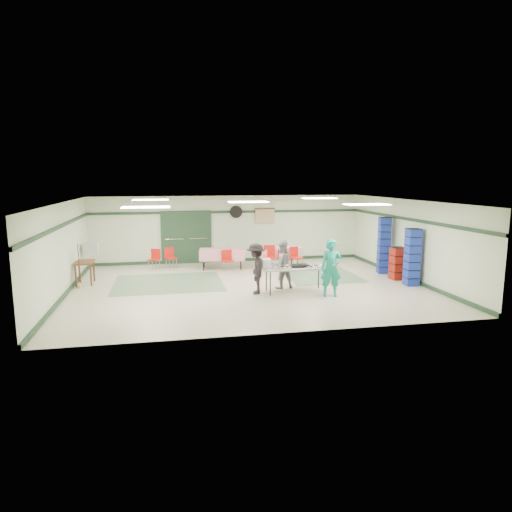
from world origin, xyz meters
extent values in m
plane|color=#BEB499|center=(0.00, 0.00, 0.00)|extent=(11.00, 11.00, 0.00)
plane|color=white|center=(0.00, 0.00, 2.70)|extent=(11.00, 11.00, 0.00)
plane|color=beige|center=(0.00, 4.50, 1.35)|extent=(11.00, 0.00, 11.00)
plane|color=beige|center=(0.00, -4.50, 1.35)|extent=(11.00, 0.00, 11.00)
plane|color=beige|center=(-5.50, 0.00, 1.35)|extent=(0.00, 9.00, 9.00)
plane|color=beige|center=(5.50, 0.00, 1.35)|extent=(0.00, 9.00, 9.00)
cube|color=#1E3722|center=(0.00, 4.47, 2.05)|extent=(11.00, 0.06, 0.10)
cube|color=#1E3722|center=(0.00, 4.47, 0.06)|extent=(11.00, 0.06, 0.12)
cube|color=#1E3722|center=(-5.47, 0.00, 2.05)|extent=(0.06, 9.00, 0.10)
cube|color=#1E3722|center=(-5.47, 0.00, 0.06)|extent=(0.06, 9.00, 0.12)
cube|color=#1E3722|center=(5.47, 0.00, 2.05)|extent=(0.06, 9.00, 0.10)
cube|color=#1E3722|center=(5.47, 0.00, 0.06)|extent=(0.06, 9.00, 0.12)
cube|color=#61815E|center=(-2.50, 1.00, 0.00)|extent=(3.50, 3.00, 0.01)
cube|color=#61815E|center=(2.80, 1.50, 0.00)|extent=(2.50, 3.50, 0.01)
cube|color=gray|center=(-2.20, 4.44, 1.05)|extent=(0.90, 0.06, 2.10)
cube|color=gray|center=(-1.25, 4.44, 1.05)|extent=(0.90, 0.06, 2.10)
cube|color=#1E3722|center=(-1.73, 4.42, 1.05)|extent=(2.00, 0.03, 2.15)
cylinder|color=black|center=(0.30, 4.44, 2.05)|extent=(0.50, 0.10, 0.50)
cube|color=tan|center=(1.50, 4.44, 1.85)|extent=(0.80, 0.02, 0.60)
cube|color=#9E9E99|center=(1.27, -0.96, 0.74)|extent=(1.94, 0.83, 0.04)
cylinder|color=black|center=(0.43, -1.24, 0.36)|extent=(0.04, 0.04, 0.72)
cylinder|color=black|center=(2.09, -1.29, 0.36)|extent=(0.04, 0.04, 0.72)
cylinder|color=black|center=(0.44, -0.62, 0.36)|extent=(0.04, 0.04, 0.72)
cylinder|color=black|center=(2.10, -0.67, 0.36)|extent=(0.04, 0.04, 0.72)
cube|color=silver|center=(1.77, -1.03, 0.77)|extent=(0.56, 0.43, 0.02)
cube|color=silver|center=(1.15, -0.82, 0.77)|extent=(0.64, 0.49, 0.02)
cube|color=silver|center=(0.79, -1.05, 0.77)|extent=(0.58, 0.45, 0.02)
cube|color=black|center=(1.38, -0.95, 0.80)|extent=(0.53, 0.34, 0.08)
cube|color=white|center=(0.38, -0.89, 0.90)|extent=(0.25, 0.23, 0.28)
imported|color=#138775|center=(2.14, -1.66, 0.84)|extent=(0.67, 0.50, 1.68)
imported|color=gray|center=(0.97, -0.42, 0.76)|extent=(0.82, 0.68, 1.52)
imported|color=black|center=(0.06, -0.92, 0.76)|extent=(0.71, 1.06, 1.52)
cube|color=red|center=(1.74, 3.01, 0.74)|extent=(1.76, 0.97, 0.05)
cube|color=red|center=(1.74, 3.01, 0.55)|extent=(1.76, 0.99, 0.40)
cylinder|color=black|center=(1.09, 2.62, 0.36)|extent=(0.04, 0.04, 0.72)
cylinder|color=black|center=(2.46, 2.84, 0.36)|extent=(0.04, 0.04, 0.72)
cylinder|color=black|center=(1.01, 3.17, 0.36)|extent=(0.04, 0.04, 0.72)
cylinder|color=black|center=(2.38, 3.39, 0.36)|extent=(0.04, 0.04, 0.72)
cube|color=red|center=(-0.46, 3.01, 0.74)|extent=(1.77, 0.96, 0.05)
cube|color=red|center=(-0.46, 3.01, 0.55)|extent=(1.77, 0.98, 0.40)
cylinder|color=black|center=(-1.20, 2.83, 0.36)|extent=(0.04, 0.04, 0.72)
cylinder|color=black|center=(0.19, 2.63, 0.36)|extent=(0.04, 0.04, 0.72)
cylinder|color=black|center=(-1.12, 3.38, 0.36)|extent=(0.04, 0.04, 0.72)
cylinder|color=black|center=(0.27, 3.19, 0.36)|extent=(0.04, 0.04, 0.72)
cube|color=red|center=(1.80, 2.36, 0.40)|extent=(0.43, 0.43, 0.04)
cube|color=red|center=(1.77, 2.52, 0.60)|extent=(0.36, 0.12, 0.36)
cylinder|color=silver|center=(1.70, 2.18, 0.19)|extent=(0.02, 0.02, 0.38)
cylinder|color=silver|center=(1.98, 2.25, 0.19)|extent=(0.02, 0.02, 0.38)
cylinder|color=silver|center=(1.63, 2.46, 0.19)|extent=(0.02, 0.02, 0.38)
cylinder|color=silver|center=(1.91, 2.53, 0.19)|extent=(0.02, 0.02, 0.38)
cube|color=red|center=(1.21, 2.36, 0.48)|extent=(0.52, 0.52, 0.04)
cube|color=red|center=(1.25, 2.55, 0.71)|extent=(0.43, 0.14, 0.43)
cylinder|color=silver|center=(1.00, 2.23, 0.23)|extent=(0.02, 0.02, 0.45)
cylinder|color=silver|center=(1.34, 2.15, 0.23)|extent=(0.02, 0.02, 0.45)
cylinder|color=silver|center=(1.08, 2.56, 0.23)|extent=(0.02, 0.02, 0.45)
cylinder|color=silver|center=(1.42, 2.49, 0.23)|extent=(0.02, 0.02, 0.45)
cube|color=red|center=(2.28, 2.36, 0.43)|extent=(0.52, 0.52, 0.04)
cube|color=red|center=(2.21, 2.52, 0.65)|extent=(0.37, 0.20, 0.39)
cylinder|color=silver|center=(2.20, 2.15, 0.21)|extent=(0.02, 0.02, 0.41)
cylinder|color=silver|center=(2.49, 2.28, 0.21)|extent=(0.02, 0.02, 0.41)
cylinder|color=silver|center=(2.07, 2.43, 0.21)|extent=(0.02, 0.02, 0.41)
cylinder|color=silver|center=(2.36, 2.57, 0.21)|extent=(0.02, 0.02, 0.41)
cube|color=red|center=(-0.33, 2.36, 0.41)|extent=(0.43, 0.43, 0.04)
cube|color=red|center=(-0.36, 2.52, 0.62)|extent=(0.38, 0.09, 0.38)
cylinder|color=silver|center=(-0.46, 2.19, 0.20)|extent=(0.02, 0.02, 0.40)
cylinder|color=silver|center=(-0.16, 2.23, 0.20)|extent=(0.02, 0.02, 0.40)
cylinder|color=silver|center=(-0.50, 2.48, 0.20)|extent=(0.02, 0.02, 0.40)
cylinder|color=silver|center=(-0.21, 2.53, 0.20)|extent=(0.02, 0.02, 0.40)
cube|color=red|center=(-2.36, 3.41, 0.41)|extent=(0.49, 0.49, 0.04)
cube|color=red|center=(-2.43, 3.56, 0.61)|extent=(0.35, 0.19, 0.37)
cylinder|color=silver|center=(-2.44, 3.21, 0.19)|extent=(0.02, 0.02, 0.39)
cylinder|color=silver|center=(-2.17, 3.33, 0.19)|extent=(0.02, 0.02, 0.39)
cylinder|color=silver|center=(-2.56, 3.48, 0.19)|extent=(0.02, 0.02, 0.39)
cylinder|color=silver|center=(-2.29, 3.60, 0.19)|extent=(0.02, 0.02, 0.39)
cube|color=red|center=(-3.00, 3.21, 0.40)|extent=(0.49, 0.49, 0.04)
cube|color=red|center=(-2.93, 3.36, 0.61)|extent=(0.35, 0.19, 0.37)
cylinder|color=silver|center=(-3.19, 3.14, 0.19)|extent=(0.02, 0.02, 0.39)
cylinder|color=silver|center=(-2.93, 3.01, 0.19)|extent=(0.02, 0.02, 0.39)
cylinder|color=silver|center=(-3.07, 3.40, 0.19)|extent=(0.02, 0.02, 0.39)
cylinder|color=silver|center=(-2.80, 3.28, 0.19)|extent=(0.02, 0.02, 0.39)
cube|color=#1A3B9C|center=(5.15, 1.08, 1.02)|extent=(0.46, 0.46, 2.03)
cube|color=maroon|center=(5.15, 0.04, 0.55)|extent=(0.43, 0.43, 1.11)
cube|color=#1A3B9C|center=(5.15, -0.87, 0.92)|extent=(0.43, 0.43, 1.84)
cube|color=brown|center=(-5.15, 1.39, 0.72)|extent=(0.59, 0.89, 0.05)
cube|color=brown|center=(-5.37, 1.02, 0.35)|extent=(0.05, 0.05, 0.70)
cube|color=brown|center=(-4.92, 1.03, 0.35)|extent=(0.05, 0.05, 0.70)
cube|color=brown|center=(-5.38, 1.75, 0.35)|extent=(0.05, 0.05, 0.70)
cube|color=brown|center=(-4.93, 1.75, 0.35)|extent=(0.05, 0.05, 0.70)
cube|color=#A9A9A4|center=(-5.15, 2.86, 0.94)|extent=(0.49, 0.43, 0.38)
cylinder|color=brown|center=(-5.23, 0.94, 0.72)|extent=(0.08, 0.22, 1.38)
camera|label=1|loc=(-2.51, -13.92, 3.42)|focal=32.00mm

